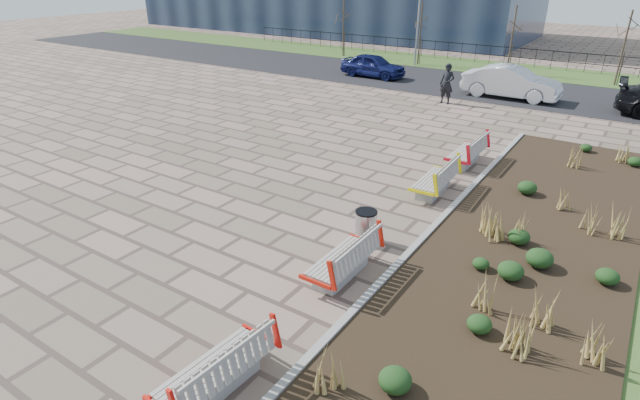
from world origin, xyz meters
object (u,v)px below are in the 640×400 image
Objects in this scene: litter_bin at (366,227)px; bench_b at (341,256)px; lamp_west at (418,18)px; car_blue at (373,65)px; bench_d at (466,150)px; bench_a at (213,365)px; bench_c at (434,178)px; car_silver at (511,82)px; pedestrian at (447,84)px.

bench_b is at bearing -80.13° from litter_bin.
lamp_west is at bearing 110.92° from litter_bin.
bench_d is at bearing -137.99° from car_blue.
bench_c is at bearing 94.34° from bench_a.
bench_d is at bearing -61.00° from lamp_west.
bench_c is at bearing -174.57° from car_silver.
bench_a is at bearing -72.37° from lamp_west.
bench_b is at bearing -152.20° from car_blue.
lamp_west is at bearing 53.54° from car_silver.
bench_b is 1.00× the size of bench_d.
bench_c is 3.69m from litter_bin.
bench_d is at bearing 87.53° from litter_bin.
bench_c is (0.00, 9.20, 0.00)m from bench_a.
litter_bin is 14.53m from pedestrian.
pedestrian is at bearing 104.64° from bench_a.
pedestrian reaches higher than bench_a.
pedestrian is at bearing 103.09° from litter_bin.
car_silver reaches higher than bench_a.
bench_b and bench_d have the same top height.
bench_a and bench_b have the same top height.
bench_b is 0.44× the size of car_silver.
lamp_west is (0.56, 5.01, 2.35)m from car_blue.
bench_a is 0.44× the size of car_silver.
bench_b is (0.00, 3.90, 0.00)m from bench_a.
car_silver is at bearing 93.76° from bench_c.
car_silver is at bearing 51.51° from pedestrian.
litter_bin is (-0.28, -3.67, -0.09)m from bench_c.
bench_a is 1.00× the size of bench_c.
car_blue is at bearing -96.35° from lamp_west.
lamp_west is at bearing -4.75° from car_blue.
litter_bin is at bearing -150.87° from car_blue.
pedestrian is 0.40× the size of car_silver.
car_blue reaches higher than litter_bin.
bench_b is 5.30m from bench_c.
bench_b is at bearing -176.04° from car_silver.
lamp_west is (-5.43, 8.66, 2.07)m from pedestrian.
litter_bin is 0.42× the size of pedestrian.
lamp_west is (-9.00, 28.33, 2.54)m from bench_a.
bench_d is at bearing 90.38° from bench_b.
lamp_west is at bearing 113.78° from bench_c.
pedestrian is at bearing 103.14° from bench_b.
bench_d reaches higher than litter_bin.
litter_bin is at bearing -176.64° from car_silver.
bench_b is 16.18m from pedestrian.
lamp_west is (-9.00, 24.43, 2.54)m from bench_b.
car_silver is (2.36, 2.85, -0.16)m from pedestrian.
bench_d is 8.39m from pedestrian.
bench_c is 21.29m from lamp_west.
litter_bin is 0.14× the size of lamp_west.
car_silver is (8.35, -0.80, 0.11)m from car_blue.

